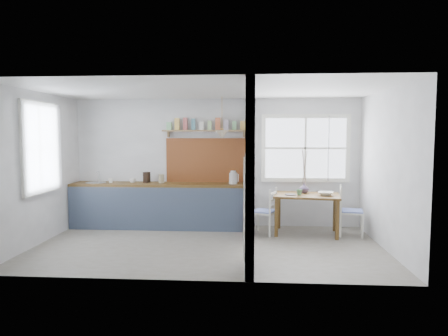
# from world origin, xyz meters

# --- Properties ---
(floor) EXTENTS (5.80, 3.20, 0.01)m
(floor) POSITION_xyz_m (0.00, 0.00, 0.00)
(floor) COLOR gray
(floor) RESTS_ON ground
(ceiling) EXTENTS (5.80, 3.20, 0.01)m
(ceiling) POSITION_xyz_m (0.00, 0.00, 2.60)
(ceiling) COLOR silver
(ceiling) RESTS_ON walls
(walls) EXTENTS (5.81, 3.21, 2.60)m
(walls) POSITION_xyz_m (0.00, 0.00, 1.30)
(walls) COLOR silver
(walls) RESTS_ON floor
(partition) EXTENTS (0.12, 3.20, 2.60)m
(partition) POSITION_xyz_m (0.70, 0.06, 1.45)
(partition) COLOR silver
(partition) RESTS_ON floor
(kitchen_window) EXTENTS (0.10, 1.16, 1.50)m
(kitchen_window) POSITION_xyz_m (-2.87, 0.00, 1.65)
(kitchen_window) COLOR white
(kitchen_window) RESTS_ON walls
(nook_window) EXTENTS (1.76, 0.10, 1.30)m
(nook_window) POSITION_xyz_m (1.80, 1.56, 1.60)
(nook_window) COLOR white
(nook_window) RESTS_ON walls
(counter) EXTENTS (3.50, 0.60, 0.90)m
(counter) POSITION_xyz_m (-1.13, 1.33, 0.46)
(counter) COLOR brown
(counter) RESTS_ON floor
(sink) EXTENTS (0.40, 0.40, 0.02)m
(sink) POSITION_xyz_m (-2.43, 1.30, 0.89)
(sink) COLOR silver
(sink) RESTS_ON counter
(backsplash) EXTENTS (1.65, 0.03, 0.90)m
(backsplash) POSITION_xyz_m (-0.20, 1.58, 1.35)
(backsplash) COLOR brown
(backsplash) RESTS_ON walls
(shelf) EXTENTS (1.75, 0.20, 0.21)m
(shelf) POSITION_xyz_m (-0.21, 1.49, 2.01)
(shelf) COLOR olive
(shelf) RESTS_ON walls
(pendant_lamp) EXTENTS (0.26, 0.26, 0.16)m
(pendant_lamp) POSITION_xyz_m (0.15, 1.15, 1.88)
(pendant_lamp) COLOR beige
(pendant_lamp) RESTS_ON ceiling
(utensil_rail) EXTENTS (0.02, 0.50, 0.02)m
(utensil_rail) POSITION_xyz_m (0.61, 0.90, 1.45)
(utensil_rail) COLOR silver
(utensil_rail) RESTS_ON partition
(dining_table) EXTENTS (1.30, 0.96, 0.75)m
(dining_table) POSITION_xyz_m (1.76, 0.97, 0.37)
(dining_table) COLOR brown
(dining_table) RESTS_ON floor
(chair_left) EXTENTS (0.52, 0.52, 0.87)m
(chair_left) POSITION_xyz_m (0.96, 0.90, 0.44)
(chair_left) COLOR silver
(chair_left) RESTS_ON floor
(chair_right) EXTENTS (0.50, 0.50, 0.93)m
(chair_right) POSITION_xyz_m (2.57, 0.90, 0.46)
(chair_right) COLOR silver
(chair_right) RESTS_ON floor
(kettle) EXTENTS (0.27, 0.25, 0.26)m
(kettle) POSITION_xyz_m (0.36, 1.29, 1.03)
(kettle) COLOR silver
(kettle) RESTS_ON counter
(mug_a) EXTENTS (0.12, 0.12, 0.09)m
(mug_a) POSITION_xyz_m (-2.12, 1.29, 0.95)
(mug_a) COLOR white
(mug_a) RESTS_ON counter
(mug_b) EXTENTS (0.16, 0.16, 0.10)m
(mug_b) POSITION_xyz_m (-1.68, 1.33, 0.95)
(mug_b) COLOR white
(mug_b) RESTS_ON counter
(knife_block) EXTENTS (0.13, 0.16, 0.21)m
(knife_block) POSITION_xyz_m (-1.40, 1.39, 1.01)
(knife_block) COLOR black
(knife_block) RESTS_ON counter
(jar) EXTENTS (0.13, 0.13, 0.18)m
(jar) POSITION_xyz_m (-1.09, 1.34, 0.99)
(jar) COLOR tan
(jar) RESTS_ON counter
(towel_magenta) EXTENTS (0.02, 0.03, 0.61)m
(towel_magenta) POSITION_xyz_m (0.58, 0.99, 0.28)
(towel_magenta) COLOR #BA1C6B
(towel_magenta) RESTS_ON counter
(towel_orange) EXTENTS (0.02, 0.03, 0.47)m
(towel_orange) POSITION_xyz_m (0.58, 0.93, 0.25)
(towel_orange) COLOR #C47401
(towel_orange) RESTS_ON counter
(bowl) EXTENTS (0.35, 0.35, 0.07)m
(bowl) POSITION_xyz_m (2.09, 0.87, 0.78)
(bowl) COLOR white
(bowl) RESTS_ON dining_table
(table_cup) EXTENTS (0.14, 0.14, 0.10)m
(table_cup) POSITION_xyz_m (1.61, 0.88, 0.80)
(table_cup) COLOR #4F7E51
(table_cup) RESTS_ON dining_table
(plate) EXTENTS (0.26, 0.26, 0.02)m
(plate) POSITION_xyz_m (1.45, 0.88, 0.76)
(plate) COLOR #302D2D
(plate) RESTS_ON dining_table
(vase) EXTENTS (0.21, 0.21, 0.19)m
(vase) POSITION_xyz_m (1.73, 1.16, 0.85)
(vase) COLOR #43344F
(vase) RESTS_ON dining_table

